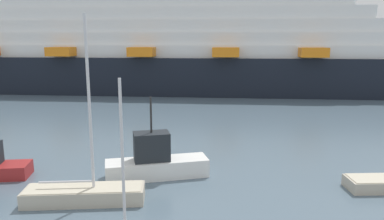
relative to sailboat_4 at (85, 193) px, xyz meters
The scene contains 3 objects.
sailboat_4 is the anchor object (origin of this frame).
fishing_boat_0 4.78m from the sailboat_4, 49.46° to the left, with size 6.31×3.29×4.89m.
cruise_ship 42.57m from the sailboat_4, 102.10° to the left, with size 100.30×19.21×19.46m.
Camera 1 is at (1.25, -7.68, 8.19)m, focal length 34.01 mm.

